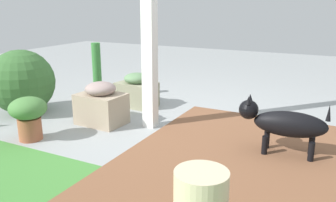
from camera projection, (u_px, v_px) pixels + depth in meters
The scene contains 9 objects.
ground_plane at pixel (168, 128), 3.53m from camera, with size 12.00×12.00×0.00m, color #949999.
brick_path at pixel (241, 161), 2.77m from camera, with size 1.80×2.40×0.02m, color brown.
porch_pillar at pixel (149, 7), 3.26m from camera, with size 0.12×0.12×2.34m, color white.
stone_planter_nearest at pixel (137, 91), 4.23m from camera, with size 0.48×0.37×0.40m.
stone_planter_near at pixel (101, 105), 3.60m from camera, with size 0.48×0.37×0.44m.
round_shrub at pixel (22, 82), 3.91m from camera, with size 0.71×0.71×0.71m, color #35612E.
terracotta_pot_broad at pixel (28, 114), 3.16m from camera, with size 0.33×0.33×0.40m.
terracotta_pot_tall at pixel (97, 78), 4.58m from camera, with size 0.20×0.20×0.71m.
dog at pixel (284, 123), 2.82m from camera, with size 0.70×0.24×0.48m.
Camera 1 is at (-1.52, 2.96, 1.21)m, focal length 37.84 mm.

